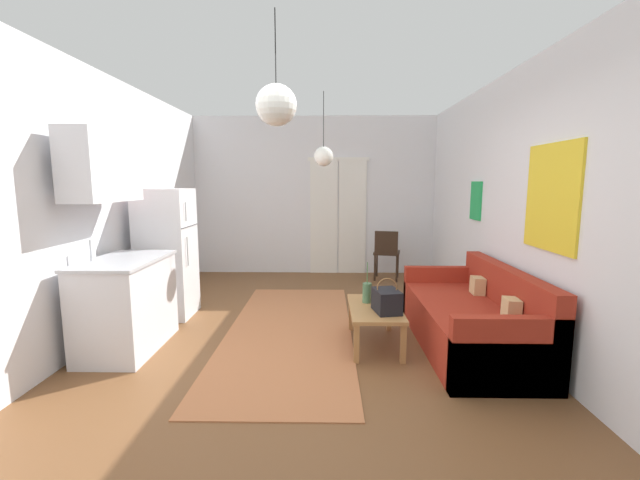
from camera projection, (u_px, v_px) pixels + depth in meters
ground_plane at (301, 372)px, 3.62m from camera, size 4.86×8.29×0.10m
wall_back at (315, 197)px, 7.28m from camera, size 4.46×0.13×2.79m
wall_right at (560, 212)px, 3.39m from camera, size 0.12×7.89×2.79m
wall_left at (45, 211)px, 3.46m from camera, size 0.12×7.89×2.79m
area_rug at (290, 331)px, 4.49m from camera, size 1.35×3.46×0.01m
couch at (475, 321)px, 4.02m from camera, size 0.90×1.95×0.81m
coffee_table at (375, 312)px, 4.07m from camera, size 0.50×0.92×0.40m
bamboo_vase at (367, 293)px, 4.19m from camera, size 0.09×0.09×0.42m
handbag at (387, 301)px, 3.88m from camera, size 0.27×0.34×0.34m
refrigerator at (167, 253)px, 4.94m from camera, size 0.61×0.59×1.56m
kitchen_counter at (121, 270)px, 3.92m from camera, size 0.63×1.06×2.11m
accent_chair at (387, 251)px, 6.78m from camera, size 0.50×0.48×0.84m
pendant_lamp_near at (276, 105)px, 2.78m from camera, size 0.28×0.28×0.77m
pendant_lamp_far at (324, 156)px, 5.26m from camera, size 0.25×0.25×0.94m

